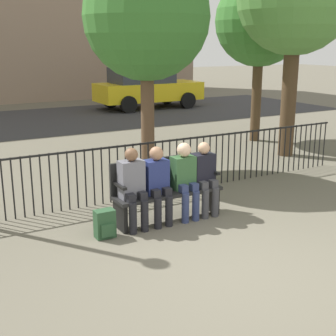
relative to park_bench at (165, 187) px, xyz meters
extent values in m
plane|color=#605B4C|center=(0.00, -1.96, -0.49)|extent=(80.00, 80.00, 0.00)
cube|color=black|center=(0.00, -0.08, -0.07)|extent=(1.66, 0.45, 0.05)
cube|color=black|center=(0.00, 0.12, 0.19)|extent=(1.66, 0.05, 0.47)
cube|color=black|center=(-0.77, -0.08, -0.29)|extent=(0.06, 0.38, 0.40)
cube|color=black|center=(0.77, -0.08, -0.29)|extent=(0.06, 0.38, 0.40)
cube|color=black|center=(-0.77, -0.08, 0.16)|extent=(0.06, 0.38, 0.04)
cube|color=black|center=(0.77, -0.08, 0.16)|extent=(0.06, 0.38, 0.04)
cylinder|color=black|center=(-0.68, -0.30, -0.27)|extent=(0.11, 0.11, 0.45)
cylinder|color=black|center=(-0.50, -0.30, -0.27)|extent=(0.11, 0.11, 0.45)
cube|color=black|center=(-0.68, -0.20, 0.01)|extent=(0.11, 0.20, 0.12)
cube|color=black|center=(-0.50, -0.20, 0.01)|extent=(0.11, 0.20, 0.12)
cube|color=slate|center=(-0.59, -0.08, 0.22)|extent=(0.34, 0.22, 0.53)
sphere|color=brown|center=(-0.59, -0.10, 0.58)|extent=(0.19, 0.19, 0.19)
cylinder|color=black|center=(-0.29, -0.30, -0.27)|extent=(0.11, 0.11, 0.45)
cylinder|color=black|center=(-0.11, -0.30, -0.27)|extent=(0.11, 0.11, 0.45)
cube|color=black|center=(-0.29, -0.20, 0.01)|extent=(0.11, 0.20, 0.12)
cube|color=black|center=(-0.11, -0.20, 0.01)|extent=(0.11, 0.20, 0.12)
cube|color=navy|center=(-0.20, -0.08, 0.21)|extent=(0.34, 0.22, 0.49)
sphere|color=#A37556|center=(-0.20, -0.10, 0.55)|extent=(0.20, 0.20, 0.20)
cylinder|color=navy|center=(0.17, -0.30, -0.27)|extent=(0.11, 0.11, 0.45)
cylinder|color=navy|center=(0.35, -0.30, -0.27)|extent=(0.11, 0.11, 0.45)
cube|color=navy|center=(0.17, -0.20, 0.01)|extent=(0.11, 0.20, 0.12)
cube|color=navy|center=(0.35, -0.20, 0.01)|extent=(0.11, 0.20, 0.12)
cube|color=#335B33|center=(0.26, -0.08, 0.20)|extent=(0.34, 0.22, 0.49)
sphere|color=beige|center=(0.26, -0.10, 0.55)|extent=(0.21, 0.21, 0.21)
cylinder|color=#3D3D42|center=(0.51, -0.30, -0.27)|extent=(0.11, 0.11, 0.45)
cylinder|color=#3D3D42|center=(0.69, -0.30, -0.27)|extent=(0.11, 0.11, 0.45)
cube|color=#3D3D42|center=(0.51, -0.20, 0.01)|extent=(0.11, 0.20, 0.12)
cube|color=#3D3D42|center=(0.69, -0.20, 0.01)|extent=(0.11, 0.20, 0.12)
cube|color=black|center=(0.60, -0.08, 0.20)|extent=(0.34, 0.22, 0.49)
sphere|color=tan|center=(0.60, -0.10, 0.54)|extent=(0.18, 0.18, 0.18)
cube|color=#284C2D|center=(-1.06, -0.22, -0.30)|extent=(0.27, 0.17, 0.39)
cube|color=#284C2D|center=(-1.06, -0.33, -0.35)|extent=(0.19, 0.04, 0.18)
cylinder|color=black|center=(-2.12, 1.07, -0.02)|extent=(0.02, 0.02, 0.95)
cylinder|color=black|center=(-1.98, 1.07, -0.02)|extent=(0.02, 0.02, 0.95)
cylinder|color=black|center=(-1.84, 1.07, -0.02)|extent=(0.02, 0.02, 0.95)
cylinder|color=black|center=(-1.70, 1.07, -0.02)|extent=(0.02, 0.02, 0.95)
cylinder|color=black|center=(-1.56, 1.07, -0.02)|extent=(0.02, 0.02, 0.95)
cylinder|color=black|center=(-1.42, 1.07, -0.02)|extent=(0.02, 0.02, 0.95)
cylinder|color=black|center=(-1.28, 1.07, -0.02)|extent=(0.02, 0.02, 0.95)
cylinder|color=black|center=(-1.14, 1.07, -0.02)|extent=(0.02, 0.02, 0.95)
cylinder|color=black|center=(-1.00, 1.07, -0.02)|extent=(0.02, 0.02, 0.95)
cylinder|color=black|center=(-0.86, 1.07, -0.02)|extent=(0.02, 0.02, 0.95)
cylinder|color=black|center=(-0.72, 1.07, -0.02)|extent=(0.02, 0.02, 0.95)
cylinder|color=black|center=(-0.58, 1.07, -0.02)|extent=(0.02, 0.02, 0.95)
cylinder|color=black|center=(-0.44, 1.07, -0.02)|extent=(0.02, 0.02, 0.95)
cylinder|color=black|center=(-0.30, 1.07, -0.02)|extent=(0.02, 0.02, 0.95)
cylinder|color=black|center=(-0.16, 1.07, -0.02)|extent=(0.02, 0.02, 0.95)
cylinder|color=black|center=(-0.02, 1.07, -0.02)|extent=(0.02, 0.02, 0.95)
cylinder|color=black|center=(0.12, 1.07, -0.02)|extent=(0.02, 0.02, 0.95)
cylinder|color=black|center=(0.26, 1.07, -0.02)|extent=(0.02, 0.02, 0.95)
cylinder|color=black|center=(0.40, 1.07, -0.02)|extent=(0.02, 0.02, 0.95)
cylinder|color=black|center=(0.54, 1.07, -0.02)|extent=(0.02, 0.02, 0.95)
cylinder|color=black|center=(0.68, 1.07, -0.02)|extent=(0.02, 0.02, 0.95)
cylinder|color=black|center=(0.82, 1.07, -0.02)|extent=(0.02, 0.02, 0.95)
cylinder|color=black|center=(0.96, 1.07, -0.02)|extent=(0.02, 0.02, 0.95)
cylinder|color=black|center=(1.10, 1.07, -0.02)|extent=(0.02, 0.02, 0.95)
cylinder|color=black|center=(1.24, 1.07, -0.02)|extent=(0.02, 0.02, 0.95)
cylinder|color=black|center=(1.38, 1.07, -0.02)|extent=(0.02, 0.02, 0.95)
cylinder|color=black|center=(1.52, 1.07, -0.02)|extent=(0.02, 0.02, 0.95)
cylinder|color=black|center=(1.66, 1.07, -0.02)|extent=(0.02, 0.02, 0.95)
cylinder|color=black|center=(1.80, 1.07, -0.02)|extent=(0.02, 0.02, 0.95)
cylinder|color=black|center=(1.94, 1.07, -0.02)|extent=(0.02, 0.02, 0.95)
cylinder|color=black|center=(2.08, 1.07, -0.02)|extent=(0.02, 0.02, 0.95)
cylinder|color=black|center=(2.22, 1.07, -0.02)|extent=(0.02, 0.02, 0.95)
cylinder|color=black|center=(2.36, 1.07, -0.02)|extent=(0.02, 0.02, 0.95)
cylinder|color=black|center=(2.50, 1.07, -0.02)|extent=(0.02, 0.02, 0.95)
cylinder|color=black|center=(2.64, 1.07, -0.02)|extent=(0.02, 0.02, 0.95)
cylinder|color=black|center=(2.78, 1.07, -0.02)|extent=(0.02, 0.02, 0.95)
cylinder|color=black|center=(2.92, 1.07, -0.02)|extent=(0.02, 0.02, 0.95)
cylinder|color=black|center=(3.06, 1.07, -0.02)|extent=(0.02, 0.02, 0.95)
cylinder|color=black|center=(3.20, 1.07, -0.02)|extent=(0.02, 0.02, 0.95)
cylinder|color=black|center=(3.34, 1.07, -0.02)|extent=(0.02, 0.02, 0.95)
cylinder|color=black|center=(3.48, 1.07, -0.02)|extent=(0.02, 0.02, 0.95)
cylinder|color=black|center=(3.62, 1.07, -0.02)|extent=(0.02, 0.02, 0.95)
cylinder|color=black|center=(3.76, 1.07, -0.02)|extent=(0.02, 0.02, 0.95)
cylinder|color=black|center=(3.90, 1.07, -0.02)|extent=(0.02, 0.02, 0.95)
cylinder|color=black|center=(4.04, 1.07, -0.02)|extent=(0.02, 0.02, 0.95)
cylinder|color=black|center=(4.18, 1.07, -0.02)|extent=(0.02, 0.02, 0.95)
cylinder|color=black|center=(4.32, 1.07, -0.02)|extent=(0.02, 0.02, 0.95)
cylinder|color=black|center=(4.46, 1.07, -0.02)|extent=(0.02, 0.02, 0.95)
cube|color=black|center=(0.00, 1.07, 0.44)|extent=(9.00, 0.03, 0.03)
cylinder|color=#4C3823|center=(4.92, 3.90, 0.74)|extent=(0.26, 0.26, 2.46)
sphere|color=#38752D|center=(4.92, 3.90, 2.60)|extent=(2.29, 2.29, 2.29)
cylinder|color=#4C3823|center=(4.45, 2.21, 0.93)|extent=(0.34, 0.34, 2.85)
cylinder|color=brown|center=(0.93, 2.40, 0.70)|extent=(0.26, 0.26, 2.38)
sphere|color=#38752D|center=(0.93, 2.40, 2.54)|extent=(2.40, 2.40, 2.40)
cube|color=#333335|center=(0.00, 10.04, -0.49)|extent=(24.00, 6.00, 0.01)
cube|color=yellow|center=(5.39, 11.07, 0.18)|extent=(4.20, 1.70, 0.70)
cube|color=#2D333D|center=(5.08, 11.07, 0.83)|extent=(2.31, 1.56, 0.60)
cylinder|color=black|center=(6.69, 10.20, -0.17)|extent=(0.64, 0.20, 0.64)
cylinder|color=black|center=(6.69, 11.94, -0.17)|extent=(0.64, 0.20, 0.64)
cylinder|color=black|center=(4.09, 10.20, -0.17)|extent=(0.64, 0.20, 0.64)
cylinder|color=black|center=(4.09, 11.94, -0.17)|extent=(0.64, 0.20, 0.64)
camera|label=1|loc=(-3.21, -5.78, 2.06)|focal=50.00mm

